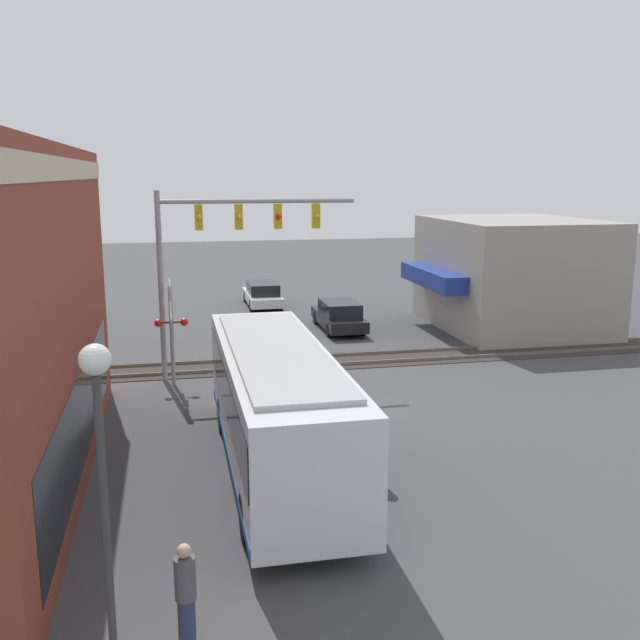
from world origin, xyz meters
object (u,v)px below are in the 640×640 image
object	(u,v)px
streetlamp	(103,490)
parked_car_white	(263,295)
pedestrian_by_lamp	(186,595)
parked_car_black	(339,316)
crossing_signal	(171,322)
city_bus	(277,403)
pedestrian_near_bus	(373,450)

from	to	relation	value
streetlamp	parked_car_white	xyz separation A→B (m)	(30.25, -6.12, -2.44)
pedestrian_by_lamp	parked_car_black	bearing A→B (deg)	-19.24
crossing_signal	streetlamp	distance (m)	15.47
streetlamp	parked_car_black	world-z (taller)	streetlamp
streetlamp	parked_car_white	distance (m)	30.96
parked_car_white	pedestrian_by_lamp	size ratio (longest dim) A/B	2.68
city_bus	streetlamp	distance (m)	8.19
crossing_signal	parked_car_black	world-z (taller)	crossing_signal
crossing_signal	parked_car_white	distance (m)	15.78
crossing_signal	streetlamp	size ratio (longest dim) A/B	0.73
city_bus	parked_car_black	xyz separation A→B (m)	(15.90, -5.40, -1.10)
parked_car_white	city_bus	bearing A→B (deg)	173.54
crossing_signal	parked_car_black	size ratio (longest dim) A/B	0.80
crossing_signal	parked_car_white	size ratio (longest dim) A/B	0.79
crossing_signal	pedestrian_near_bus	bearing A→B (deg)	-153.22
streetlamp	pedestrian_by_lamp	distance (m)	2.51
pedestrian_by_lamp	city_bus	bearing A→B (deg)	-20.38
parked_car_white	pedestrian_by_lamp	distance (m)	30.03
parked_car_white	pedestrian_by_lamp	xyz separation A→B (m)	(-29.60, 5.06, 0.26)
parked_car_black	parked_car_white	world-z (taller)	parked_car_black
crossing_signal	parked_car_white	xyz separation A→B (m)	(14.84, -5.14, -1.64)
city_bus	streetlamp	world-z (taller)	streetlamp
city_bus	crossing_signal	distance (m)	8.55
parked_car_white	parked_car_black	bearing A→B (deg)	-158.41
parked_car_black	pedestrian_near_bus	size ratio (longest dim) A/B	2.93
streetlamp	parked_car_white	world-z (taller)	streetlamp
parked_car_black	pedestrian_by_lamp	distance (m)	23.85
parked_car_black	pedestrian_by_lamp	xyz separation A→B (m)	(-22.52, 7.86, 0.24)
crossing_signal	city_bus	bearing A→B (deg)	-162.69
parked_car_white	pedestrian_near_bus	xyz separation A→B (m)	(-24.18, 0.42, 0.17)
pedestrian_near_bus	pedestrian_by_lamp	world-z (taller)	pedestrian_by_lamp
pedestrian_near_bus	pedestrian_by_lamp	xyz separation A→B (m)	(-5.41, 4.64, 0.09)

